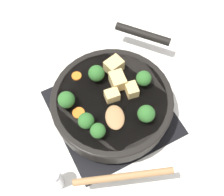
# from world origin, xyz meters

# --- Properties ---
(ground_plane) EXTENTS (2.40, 2.40, 0.00)m
(ground_plane) POSITION_xyz_m (0.00, 0.00, 0.00)
(ground_plane) COLOR white
(front_burner_grate) EXTENTS (0.31, 0.31, 0.03)m
(front_burner_grate) POSITION_xyz_m (0.00, 0.00, 0.01)
(front_burner_grate) COLOR black
(front_burner_grate) RESTS_ON ground_plane
(skillet_pan) EXTENTS (0.39, 0.41, 0.06)m
(skillet_pan) POSITION_xyz_m (-0.00, 0.00, 0.06)
(skillet_pan) COLOR black
(skillet_pan) RESTS_ON front_burner_grate
(wooden_spoon) EXTENTS (0.23, 0.22, 0.02)m
(wooden_spoon) POSITION_xyz_m (0.13, -0.05, 0.09)
(wooden_spoon) COLOR #A87A4C
(wooden_spoon) RESTS_ON skillet_pan
(tofu_cube_center_large) EXTENTS (0.04, 0.03, 0.03)m
(tofu_cube_center_large) POSITION_xyz_m (0.01, 0.05, 0.10)
(tofu_cube_center_large) COLOR #DBB770
(tofu_cube_center_large) RESTS_ON skillet_pan
(tofu_cube_near_handle) EXTENTS (0.03, 0.04, 0.03)m
(tofu_cube_near_handle) POSITION_xyz_m (-0.00, -0.00, 0.10)
(tofu_cube_near_handle) COLOR #DBB770
(tofu_cube_near_handle) RESTS_ON skillet_pan
(tofu_cube_east_chunk) EXTENTS (0.05, 0.05, 0.04)m
(tofu_cube_east_chunk) POSITION_xyz_m (-0.08, 0.05, 0.10)
(tofu_cube_east_chunk) COLOR #DBB770
(tofu_cube_east_chunk) RESTS_ON skillet_pan
(tofu_cube_west_chunk) EXTENTS (0.05, 0.04, 0.04)m
(tofu_cube_west_chunk) POSITION_xyz_m (-0.03, 0.03, 0.10)
(tofu_cube_west_chunk) COLOR #DBB770
(tofu_cube_west_chunk) RESTS_ON skillet_pan
(broccoli_floret_near_spoon) EXTENTS (0.04, 0.04, 0.05)m
(broccoli_floret_near_spoon) POSITION_xyz_m (-0.03, -0.11, 0.11)
(broccoli_floret_near_spoon) COLOR #709956
(broccoli_floret_near_spoon) RESTS_ON skillet_pan
(broccoli_floret_center_top) EXTENTS (0.04, 0.04, 0.05)m
(broccoli_floret_center_top) POSITION_xyz_m (0.04, -0.09, 0.11)
(broccoli_floret_center_top) COLOR #709956
(broccoli_floret_center_top) RESTS_ON skillet_pan
(broccoli_floret_east_rim) EXTENTS (0.04, 0.04, 0.05)m
(broccoli_floret_east_rim) POSITION_xyz_m (0.09, 0.05, 0.11)
(broccoli_floret_east_rim) COLOR #709956
(broccoli_floret_east_rim) RESTS_ON skillet_pan
(broccoli_floret_west_rim) EXTENTS (0.04, 0.04, 0.05)m
(broccoli_floret_west_rim) POSITION_xyz_m (-0.07, -0.01, 0.11)
(broccoli_floret_west_rim) COLOR #709956
(broccoli_floret_west_rim) RESTS_ON skillet_pan
(broccoli_floret_north_edge) EXTENTS (0.04, 0.04, 0.04)m
(broccoli_floret_north_edge) POSITION_xyz_m (0.07, -0.08, 0.11)
(broccoli_floret_north_edge) COLOR #709956
(broccoli_floret_north_edge) RESTS_ON skillet_pan
(broccoli_floret_south_cluster) EXTENTS (0.04, 0.04, 0.05)m
(broccoli_floret_south_cluster) POSITION_xyz_m (0.00, 0.09, 0.11)
(broccoli_floret_south_cluster) COLOR #709956
(broccoli_floret_south_cluster) RESTS_ON skillet_pan
(carrot_slice_orange_thin) EXTENTS (0.03, 0.03, 0.01)m
(carrot_slice_orange_thin) POSITION_xyz_m (0.00, -0.10, 0.09)
(carrot_slice_orange_thin) COLOR orange
(carrot_slice_orange_thin) RESTS_ON skillet_pan
(carrot_slice_near_center) EXTENTS (0.03, 0.03, 0.01)m
(carrot_slice_near_center) POSITION_xyz_m (-0.10, -0.05, 0.09)
(carrot_slice_near_center) COLOR orange
(carrot_slice_near_center) RESTS_ON skillet_pan
(salt_shaker) EXTENTS (0.04, 0.04, 0.09)m
(salt_shaker) POSITION_xyz_m (0.11, -0.21, 0.04)
(salt_shaker) COLOR white
(salt_shaker) RESTS_ON ground_plane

